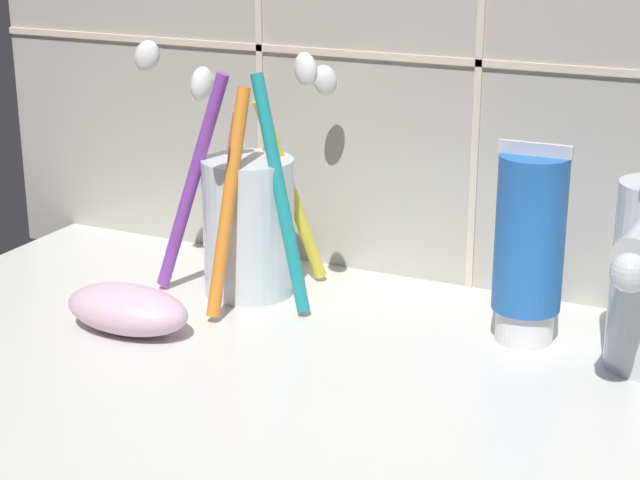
# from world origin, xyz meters

# --- Properties ---
(sink_counter) EXTENTS (0.68, 0.36, 0.02)m
(sink_counter) POSITION_xyz_m (0.00, 0.00, 0.01)
(sink_counter) COLOR silver
(sink_counter) RESTS_ON ground
(toothbrush_cup) EXTENTS (0.15, 0.13, 0.18)m
(toothbrush_cup) POSITION_xyz_m (-0.12, 0.10, 0.08)
(toothbrush_cup) COLOR silver
(toothbrush_cup) RESTS_ON sink_counter
(toothpaste_tube) EXTENTS (0.05, 0.04, 0.13)m
(toothpaste_tube) POSITION_xyz_m (0.08, 0.10, 0.08)
(toothpaste_tube) COLOR white
(toothpaste_tube) RESTS_ON sink_counter
(soap_bar) EXTENTS (0.09, 0.05, 0.03)m
(soap_bar) POSITION_xyz_m (-0.16, -0.00, 0.04)
(soap_bar) COLOR #DBB2C6
(soap_bar) RESTS_ON sink_counter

